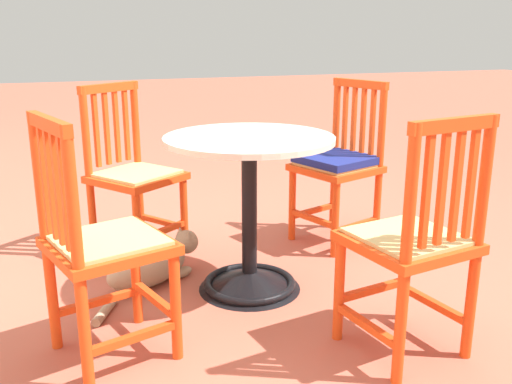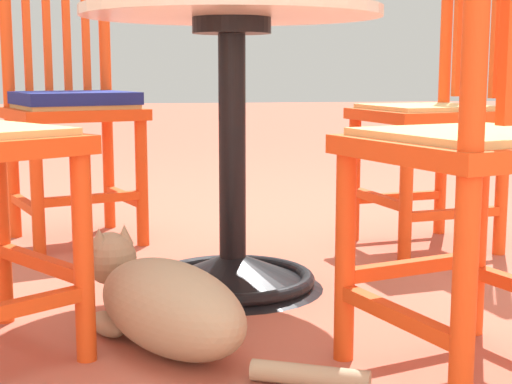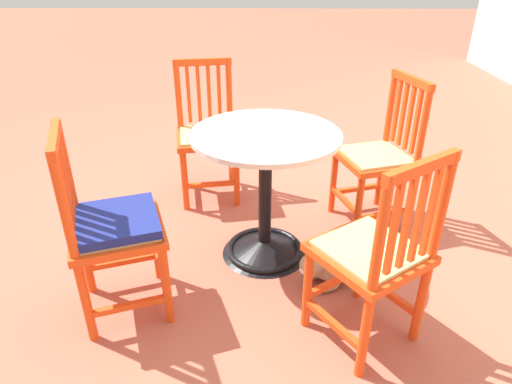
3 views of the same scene
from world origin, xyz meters
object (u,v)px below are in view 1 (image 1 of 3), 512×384
(cafe_table, at_px, (249,232))
(orange_chair_tucked_in, at_px, (133,177))
(orange_chair_at_corner, at_px, (101,247))
(orange_chair_by_planter, at_px, (339,165))
(orange_chair_near_fence, at_px, (413,244))
(tabby_cat, at_px, (154,265))

(cafe_table, height_order, orange_chair_tucked_in, orange_chair_tucked_in)
(orange_chair_tucked_in, height_order, orange_chair_at_corner, same)
(orange_chair_by_planter, distance_m, orange_chair_at_corner, 1.59)
(orange_chair_near_fence, height_order, orange_chair_at_corner, same)
(cafe_table, height_order, tabby_cat, cafe_table)
(orange_chair_by_planter, distance_m, orange_chair_tucked_in, 1.13)
(orange_chair_by_planter, bearing_deg, cafe_table, 123.40)
(orange_chair_tucked_in, bearing_deg, tabby_cat, -176.39)
(orange_chair_tucked_in, height_order, tabby_cat, orange_chair_tucked_in)
(orange_chair_by_planter, relative_size, orange_chair_at_corner, 1.00)
(orange_chair_near_fence, height_order, orange_chair_tucked_in, same)
(cafe_table, distance_m, orange_chair_near_fence, 0.82)
(orange_chair_tucked_in, bearing_deg, cafe_table, -144.53)
(cafe_table, xyz_separation_m, orange_chair_tucked_in, (0.62, 0.44, 0.15))
(orange_chair_near_fence, height_order, orange_chair_by_planter, same)
(orange_chair_by_planter, bearing_deg, orange_chair_near_fence, 165.81)
(orange_chair_near_fence, bearing_deg, cafe_table, 28.44)
(tabby_cat, bearing_deg, cafe_table, -116.55)
(cafe_table, distance_m, orange_chair_at_corner, 0.79)
(orange_chair_tucked_in, bearing_deg, orange_chair_by_planter, -98.70)
(orange_chair_at_corner, bearing_deg, tabby_cat, -24.86)
(orange_chair_near_fence, height_order, tabby_cat, orange_chair_near_fence)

